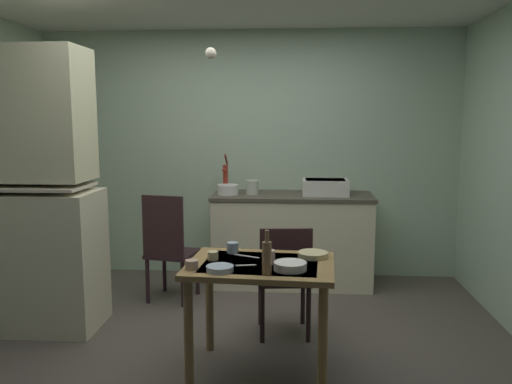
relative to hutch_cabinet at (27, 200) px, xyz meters
The scene contains 22 objects.
ground_plane 1.90m from the hutch_cabinet, 10.55° to the right, with size 5.28×5.28×0.00m, color #544C45.
wall_back 2.26m from the hutch_cabinet, 45.33° to the left, with size 4.38×0.10×2.52m, color #B2CDB1.
hutch_cabinet is the anchor object (origin of this frame).
counter_cabinet 2.45m from the hutch_cabinet, 31.10° to the left, with size 1.56×0.64×0.90m.
sink_basin 2.66m from the hutch_cabinet, 27.57° to the left, with size 0.44×0.34×0.15m.
hand_pump 1.88m from the hutch_cabinet, 42.88° to the left, with size 0.05×0.27×0.39m.
mixing_bowl_counter 1.84m from the hutch_cabinet, 39.91° to the left, with size 0.21×0.21×0.10m, color white.
stoneware_crock 2.04m from the hutch_cabinet, 36.06° to the left, with size 0.12×0.12×0.14m, color beige.
dining_table 1.99m from the hutch_cabinet, 18.69° to the right, with size 0.96×0.73×0.73m.
chair_far_side 2.07m from the hutch_cabinet, ahead, with size 0.44×0.44×0.86m.
chair_by_counter 1.24m from the hutch_cabinet, 33.40° to the left, with size 0.47×0.47×0.98m.
serving_bowl_wide 2.25m from the hutch_cabinet, 11.99° to the right, with size 0.20×0.20×0.03m, color beige.
soup_bowl_small 1.83m from the hutch_cabinet, 26.98° to the right, with size 0.16×0.16×0.03m, color #9EB2C6.
sauce_dish 2.19m from the hutch_cabinet, 20.60° to the right, with size 0.20×0.20×0.05m, color white.
mug_dark 1.67m from the hutch_cabinet, 28.86° to the right, with size 0.08×0.08×0.06m, color tan.
teacup_mint 1.71m from the hutch_cabinet, 13.58° to the right, with size 0.08×0.08×0.07m, color #9EB2C6.
mug_tall 1.66m from the hutch_cabinet, 20.61° to the right, with size 0.07×0.07×0.06m, color beige.
teacup_cream 2.02m from the hutch_cabinet, 18.73° to the right, with size 0.08×0.08×0.09m, color tan.
glass_bottle 2.09m from the hutch_cabinet, 24.36° to the right, with size 0.06×0.06×0.26m.
table_knife 1.83m from the hutch_cabinet, 15.45° to the right, with size 0.18×0.02×0.01m, color silver.
teaspoon_near_bowl 1.91m from the hutch_cabinet, 21.55° to the right, with size 0.13×0.02×0.01m, color beige.
pendant_bulb 1.82m from the hutch_cabinet, ahead, with size 0.08×0.08×0.08m, color #F9EFCC.
Camera 1 is at (0.47, -3.50, 1.64)m, focal length 36.31 mm.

